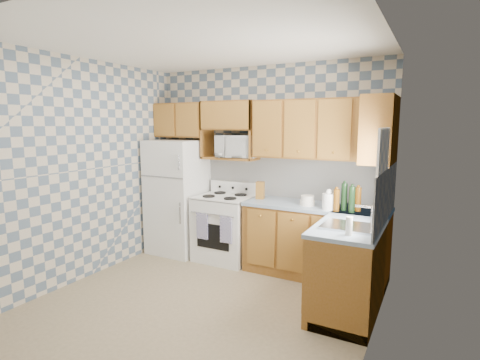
% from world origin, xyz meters
% --- Properties ---
extents(floor, '(3.40, 3.40, 0.00)m').
position_xyz_m(floor, '(0.00, 0.00, 0.00)').
color(floor, '#796A4D').
rests_on(floor, ground).
extents(back_wall, '(3.40, 0.02, 2.70)m').
position_xyz_m(back_wall, '(0.00, 1.60, 1.35)').
color(back_wall, slate).
rests_on(back_wall, ground).
extents(right_wall, '(0.02, 3.20, 2.70)m').
position_xyz_m(right_wall, '(1.70, 0.00, 1.35)').
color(right_wall, slate).
rests_on(right_wall, ground).
extents(backsplash_back, '(2.60, 0.02, 0.56)m').
position_xyz_m(backsplash_back, '(0.40, 1.59, 1.20)').
color(backsplash_back, white).
rests_on(backsplash_back, back_wall).
extents(backsplash_right, '(0.02, 1.60, 0.56)m').
position_xyz_m(backsplash_right, '(1.69, 0.80, 1.20)').
color(backsplash_right, white).
rests_on(backsplash_right, right_wall).
extents(refrigerator, '(0.75, 0.70, 1.68)m').
position_xyz_m(refrigerator, '(-1.27, 1.25, 0.84)').
color(refrigerator, white).
rests_on(refrigerator, floor).
extents(stove_body, '(0.76, 0.65, 0.90)m').
position_xyz_m(stove_body, '(-0.47, 1.28, 0.45)').
color(stove_body, white).
rests_on(stove_body, floor).
extents(cooktop, '(0.76, 0.65, 0.02)m').
position_xyz_m(cooktop, '(-0.47, 1.28, 0.91)').
color(cooktop, silver).
rests_on(cooktop, stove_body).
extents(backguard, '(0.76, 0.08, 0.17)m').
position_xyz_m(backguard, '(-0.47, 1.55, 1.00)').
color(backguard, white).
rests_on(backguard, cooktop).
extents(dish_towel_left, '(0.17, 0.02, 0.36)m').
position_xyz_m(dish_towel_left, '(-0.62, 0.93, 0.55)').
color(dish_towel_left, navy).
rests_on(dish_towel_left, stove_body).
extents(dish_towel_right, '(0.17, 0.02, 0.36)m').
position_xyz_m(dish_towel_right, '(-0.25, 0.93, 0.55)').
color(dish_towel_right, navy).
rests_on(dish_towel_right, stove_body).
extents(base_cabinets_back, '(1.75, 0.60, 0.88)m').
position_xyz_m(base_cabinets_back, '(0.82, 1.30, 0.44)').
color(base_cabinets_back, brown).
rests_on(base_cabinets_back, floor).
extents(base_cabinets_right, '(0.60, 1.60, 0.88)m').
position_xyz_m(base_cabinets_right, '(1.40, 0.80, 0.44)').
color(base_cabinets_right, brown).
rests_on(base_cabinets_right, floor).
extents(countertop_back, '(1.77, 0.63, 0.04)m').
position_xyz_m(countertop_back, '(0.82, 1.30, 0.90)').
color(countertop_back, gray).
rests_on(countertop_back, base_cabinets_back).
extents(countertop_right, '(0.63, 1.60, 0.04)m').
position_xyz_m(countertop_right, '(1.40, 0.80, 0.90)').
color(countertop_right, gray).
rests_on(countertop_right, base_cabinets_right).
extents(upper_cabinets_back, '(1.75, 0.33, 0.74)m').
position_xyz_m(upper_cabinets_back, '(0.82, 1.44, 1.85)').
color(upper_cabinets_back, brown).
rests_on(upper_cabinets_back, back_wall).
extents(upper_cabinets_fridge, '(0.82, 0.33, 0.50)m').
position_xyz_m(upper_cabinets_fridge, '(-1.29, 1.44, 1.97)').
color(upper_cabinets_fridge, brown).
rests_on(upper_cabinets_fridge, back_wall).
extents(upper_cabinets_right, '(0.33, 0.70, 0.74)m').
position_xyz_m(upper_cabinets_right, '(1.53, 1.25, 1.85)').
color(upper_cabinets_right, brown).
rests_on(upper_cabinets_right, right_wall).
extents(microwave_shelf, '(0.80, 0.33, 0.03)m').
position_xyz_m(microwave_shelf, '(-0.47, 1.44, 1.44)').
color(microwave_shelf, brown).
rests_on(microwave_shelf, back_wall).
extents(microwave, '(0.62, 0.47, 0.31)m').
position_xyz_m(microwave, '(-0.35, 1.45, 1.61)').
color(microwave, white).
rests_on(microwave, microwave_shelf).
extents(sink, '(0.48, 0.40, 0.03)m').
position_xyz_m(sink, '(1.40, 0.45, 0.93)').
color(sink, '#B7B7BC').
rests_on(sink, countertop_right).
extents(window, '(0.02, 0.66, 0.86)m').
position_xyz_m(window, '(1.69, 0.45, 1.45)').
color(window, white).
rests_on(window, right_wall).
extents(bottle_0, '(0.07, 0.07, 0.32)m').
position_xyz_m(bottle_0, '(1.20, 1.16, 1.08)').
color(bottle_0, black).
rests_on(bottle_0, countertop_back).
extents(bottle_1, '(0.07, 0.07, 0.30)m').
position_xyz_m(bottle_1, '(1.30, 1.10, 1.07)').
color(bottle_1, black).
rests_on(bottle_1, countertop_back).
extents(bottle_2, '(0.07, 0.07, 0.28)m').
position_xyz_m(bottle_2, '(1.35, 1.20, 1.06)').
color(bottle_2, '#5E350B').
rests_on(bottle_2, countertop_back).
extents(bottle_3, '(0.07, 0.07, 0.26)m').
position_xyz_m(bottle_3, '(1.13, 1.08, 1.05)').
color(bottle_3, '#5E350B').
rests_on(bottle_3, countertop_back).
extents(knife_block, '(0.13, 0.13, 0.23)m').
position_xyz_m(knife_block, '(0.05, 1.33, 1.04)').
color(knife_block, brown).
rests_on(knife_block, countertop_back).
extents(electric_kettle, '(0.15, 0.15, 0.19)m').
position_xyz_m(electric_kettle, '(1.03, 1.11, 1.01)').
color(electric_kettle, white).
rests_on(electric_kettle, countertop_back).
extents(food_containers, '(0.18, 0.18, 0.12)m').
position_xyz_m(food_containers, '(0.74, 1.22, 0.98)').
color(food_containers, silver).
rests_on(food_containers, countertop_back).
extents(soap_bottle, '(0.06, 0.06, 0.17)m').
position_xyz_m(soap_bottle, '(1.46, 0.18, 1.01)').
color(soap_bottle, silver).
rests_on(soap_bottle, countertop_right).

